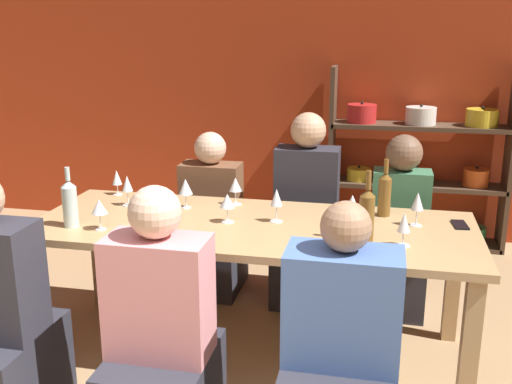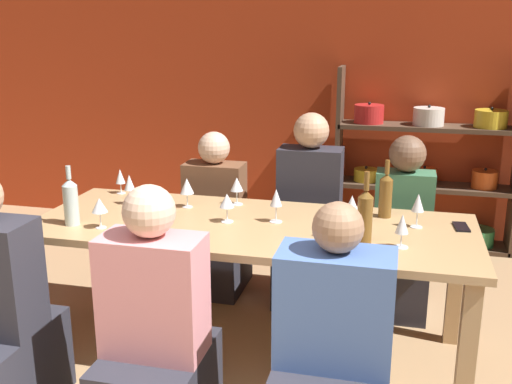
{
  "view_description": "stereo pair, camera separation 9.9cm",
  "coord_description": "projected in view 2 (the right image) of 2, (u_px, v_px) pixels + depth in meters",
  "views": [
    {
      "loc": [
        0.77,
        -1.37,
        1.79
      ],
      "look_at": [
        0.12,
        1.71,
        0.92
      ],
      "focal_mm": 42.0,
      "sensor_mm": 36.0,
      "label": 1
    },
    {
      "loc": [
        0.87,
        -1.35,
        1.79
      ],
      "look_at": [
        0.12,
        1.71,
        0.92
      ],
      "focal_mm": 42.0,
      "sensor_mm": 36.0,
      "label": 2
    }
  ],
  "objects": [
    {
      "name": "dining_table",
      "position": [
        252.0,
        239.0,
        3.25
      ],
      "size": [
        2.38,
        0.92,
        0.77
      ],
      "color": "tan",
      "rests_on": "ground_plane"
    },
    {
      "name": "wine_glass_empty_d",
      "position": [
        227.0,
        201.0,
        3.22
      ],
      "size": [
        0.08,
        0.08,
        0.16
      ],
      "color": "white",
      "rests_on": "dining_table"
    },
    {
      "name": "person_far_c",
      "position": [
        401.0,
        247.0,
        3.8
      ],
      "size": [
        0.35,
        0.44,
        1.16
      ],
      "rotation": [
        0.0,
        0.0,
        3.14
      ],
      "color": "#2D2D38",
      "rests_on": "ground_plane"
    },
    {
      "name": "wine_glass_red_b",
      "position": [
        120.0,
        177.0,
        3.78
      ],
      "size": [
        0.06,
        0.06,
        0.16
      ],
      "color": "white",
      "rests_on": "dining_table"
    },
    {
      "name": "cell_phone",
      "position": [
        461.0,
        227.0,
        3.16
      ],
      "size": [
        0.09,
        0.16,
        0.01
      ],
      "color": "black",
      "rests_on": "dining_table"
    },
    {
      "name": "person_near_a",
      "position": [
        156.0,
        349.0,
        2.63
      ],
      "size": [
        0.44,
        0.55,
        1.17
      ],
      "color": "#2D2D38",
      "rests_on": "ground_plane"
    },
    {
      "name": "wine_glass_white_a",
      "position": [
        187.0,
        187.0,
        3.48
      ],
      "size": [
        0.08,
        0.08,
        0.17
      ],
      "color": "white",
      "rests_on": "dining_table"
    },
    {
      "name": "person_far_b",
      "position": [
        216.0,
        233.0,
        4.15
      ],
      "size": [
        0.4,
        0.5,
        1.12
      ],
      "rotation": [
        0.0,
        0.0,
        3.14
      ],
      "color": "#2D2D38",
      "rests_on": "ground_plane"
    },
    {
      "name": "wine_glass_red_e",
      "position": [
        352.0,
        205.0,
        3.13
      ],
      "size": [
        0.08,
        0.08,
        0.17
      ],
      "color": "white",
      "rests_on": "dining_table"
    },
    {
      "name": "wine_glass_empty_b",
      "position": [
        99.0,
        206.0,
        3.12
      ],
      "size": [
        0.08,
        0.08,
        0.16
      ],
      "color": "white",
      "rests_on": "dining_table"
    },
    {
      "name": "wine_glass_white_b",
      "position": [
        129.0,
        184.0,
        3.54
      ],
      "size": [
        0.07,
        0.07,
        0.18
      ],
      "color": "white",
      "rests_on": "dining_table"
    },
    {
      "name": "wine_glass_red_a",
      "position": [
        276.0,
        199.0,
        3.22
      ],
      "size": [
        0.07,
        0.07,
        0.19
      ],
      "color": "white",
      "rests_on": "dining_table"
    },
    {
      "name": "wine_bottle_amber",
      "position": [
        365.0,
        215.0,
        2.91
      ],
      "size": [
        0.08,
        0.08,
        0.36
      ],
      "color": "brown",
      "rests_on": "dining_table"
    },
    {
      "name": "shelf_unit",
      "position": [
        429.0,
        172.0,
        4.92
      ],
      "size": [
        1.45,
        0.3,
        1.48
      ],
      "color": "#4C3828",
      "rests_on": "ground_plane"
    },
    {
      "name": "person_near_b",
      "position": [
        332.0,
        377.0,
        2.44
      ],
      "size": [
        0.46,
        0.57,
        1.16
      ],
      "color": "#2D2D38",
      "rests_on": "ground_plane"
    },
    {
      "name": "person_far_a",
      "position": [
        309.0,
        233.0,
        3.96
      ],
      "size": [
        0.41,
        0.51,
        1.27
      ],
      "rotation": [
        0.0,
        0.0,
        3.14
      ],
      "color": "#2D2D38",
      "rests_on": "ground_plane"
    },
    {
      "name": "wine_glass_red_c",
      "position": [
        367.0,
        203.0,
        3.18
      ],
      "size": [
        0.06,
        0.06,
        0.17
      ],
      "color": "white",
      "rests_on": "dining_table"
    },
    {
      "name": "wine_glass_empty_c",
      "position": [
        402.0,
        225.0,
        2.85
      ],
      "size": [
        0.07,
        0.07,
        0.17
      ],
      "color": "white",
      "rests_on": "dining_table"
    },
    {
      "name": "wine_bottle_dark",
      "position": [
        386.0,
        194.0,
        3.3
      ],
      "size": [
        0.07,
        0.07,
        0.32
      ],
      "color": "brown",
      "rests_on": "dining_table"
    },
    {
      "name": "wine_glass_empty_a",
      "position": [
        237.0,
        185.0,
        3.54
      ],
      "size": [
        0.08,
        0.08,
        0.17
      ],
      "color": "white",
      "rests_on": "dining_table"
    },
    {
      "name": "wine_bottle_green",
      "position": [
        71.0,
        201.0,
        3.17
      ],
      "size": [
        0.08,
        0.08,
        0.32
      ],
      "color": "#B2C6C1",
      "rests_on": "dining_table"
    },
    {
      "name": "wine_glass_red_d",
      "position": [
        418.0,
        204.0,
        3.13
      ],
      "size": [
        0.07,
        0.07,
        0.18
      ],
      "color": "white",
      "rests_on": "dining_table"
    },
    {
      "name": "wall_back_red",
      "position": [
        302.0,
        79.0,
        5.17
      ],
      "size": [
        8.8,
        0.06,
        2.7
      ],
      "color": "#B23819",
      "rests_on": "ground_plane"
    }
  ]
}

